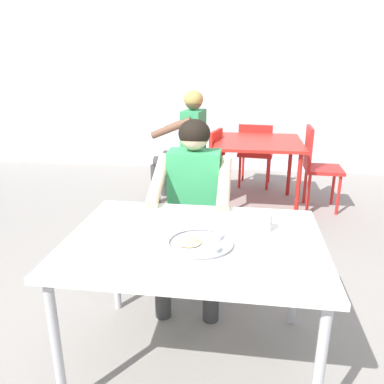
{
  "coord_description": "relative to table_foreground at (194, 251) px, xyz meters",
  "views": [
    {
      "loc": [
        0.3,
        -1.63,
        1.53
      ],
      "look_at": [
        0.03,
        0.27,
        0.87
      ],
      "focal_mm": 35.74,
      "sensor_mm": 36.0,
      "label": 1
    }
  ],
  "objects": [
    {
      "name": "chair_red_far",
      "position": [
        0.35,
        3.11,
        -0.18
      ],
      "size": [
        0.47,
        0.46,
        0.81
      ],
      "color": "red",
      "rests_on": "ground"
    },
    {
      "name": "chair_red_left",
      "position": [
        -0.2,
        2.43,
        -0.18
      ],
      "size": [
        0.51,
        0.48,
        0.84
      ],
      "color": "red",
      "rests_on": "ground"
    },
    {
      "name": "patron_background",
      "position": [
        -0.42,
        2.44,
        0.08
      ],
      "size": [
        0.59,
        0.55,
        1.25
      ],
      "color": "#393939",
      "rests_on": "ground"
    },
    {
      "name": "chair_red_right",
      "position": [
        0.98,
        2.43,
        -0.14
      ],
      "size": [
        0.4,
        0.4,
        0.89
      ],
      "color": "red",
      "rests_on": "ground"
    },
    {
      "name": "ground_plane",
      "position": [
        -0.08,
        -0.02,
        -0.68
      ],
      "size": [
        12.0,
        12.0,
        0.05
      ],
      "primitive_type": "cube",
      "color": "gray"
    },
    {
      "name": "table_background_red",
      "position": [
        0.36,
        2.42,
        -0.0
      ],
      "size": [
        0.91,
        0.94,
        0.73
      ],
      "color": "red",
      "rests_on": "ground"
    },
    {
      "name": "thali_tray",
      "position": [
        0.04,
        -0.06,
        0.08
      ],
      "size": [
        0.31,
        0.31,
        0.03
      ],
      "color": "#B7BABF",
      "rests_on": "table_foreground"
    },
    {
      "name": "drinking_cup",
      "position": [
        0.34,
        0.14,
        0.11
      ],
      "size": [
        0.07,
        0.07,
        0.09
      ],
      "color": "silver",
      "rests_on": "table_foreground"
    },
    {
      "name": "diner_foreground",
      "position": [
        -0.1,
        0.66,
        0.05
      ],
      "size": [
        0.49,
        0.56,
        1.19
      ],
      "color": "#373737",
      "rests_on": "ground"
    },
    {
      "name": "table_foreground",
      "position": [
        0.0,
        0.0,
        0.0
      ],
      "size": [
        1.23,
        0.9,
        0.72
      ],
      "color": "silver",
      "rests_on": "ground"
    },
    {
      "name": "chair_foreground",
      "position": [
        -0.1,
        0.88,
        -0.16
      ],
      "size": [
        0.41,
        0.4,
        0.86
      ],
      "color": "#3F3F44",
      "rests_on": "ground"
    },
    {
      "name": "back_wall",
      "position": [
        -0.08,
        3.97,
        1.04
      ],
      "size": [
        12.0,
        0.12,
        3.4
      ],
      "primitive_type": "cube",
      "color": "silver",
      "rests_on": "ground"
    }
  ]
}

